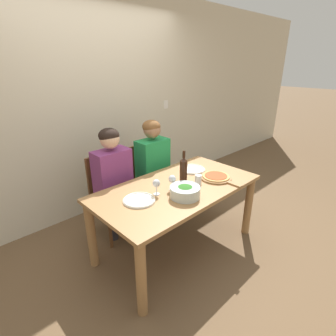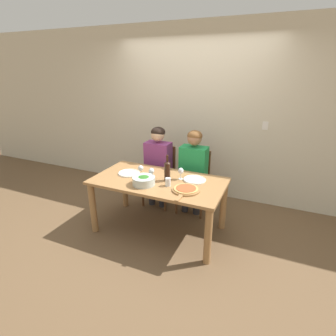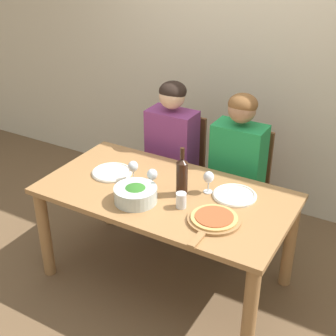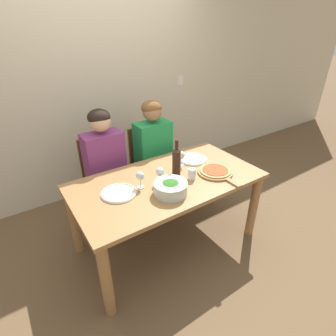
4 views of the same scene
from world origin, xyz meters
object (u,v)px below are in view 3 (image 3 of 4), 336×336
(person_woman, at_px, (171,143))
(person_man, at_px, (237,159))
(broccoli_bowl, at_px, (136,194))
(dinner_plate_left, at_px, (112,172))
(water_tumbler, at_px, (181,200))
(chair_right, at_px, (240,182))
(wine_bottle, at_px, (182,176))
(pizza_on_board, at_px, (214,219))
(dinner_plate_right, at_px, (235,195))
(wine_glass_right, at_px, (209,178))
(chair_left, at_px, (177,165))
(wine_glass_centre, at_px, (152,175))
(wine_glass_left, at_px, (133,167))

(person_woman, height_order, person_man, same)
(broccoli_bowl, height_order, dinner_plate_left, broccoli_bowl)
(person_man, xyz_separation_m, water_tumbler, (-0.07, -0.75, 0.02))
(chair_right, height_order, water_tumbler, chair_right)
(chair_right, distance_m, broccoli_bowl, 1.04)
(wine_bottle, height_order, water_tumbler, wine_bottle)
(dinner_plate_left, relative_size, pizza_on_board, 0.62)
(person_man, xyz_separation_m, broccoli_bowl, (-0.35, -0.83, 0.03))
(person_woman, relative_size, person_man, 1.00)
(person_woman, bearing_deg, chair_right, 10.91)
(person_woman, relative_size, pizza_on_board, 2.70)
(wine_bottle, relative_size, dinner_plate_right, 1.17)
(person_man, xyz_separation_m, wine_glass_right, (0.00, -0.50, 0.08))
(wine_bottle, relative_size, wine_glass_right, 2.21)
(chair_right, relative_size, dinner_plate_right, 3.19)
(dinner_plate_left, xyz_separation_m, wine_glass_right, (0.69, 0.11, 0.10))
(person_woman, relative_size, wine_glass_right, 8.22)
(chair_left, bearing_deg, pizza_on_board, -50.59)
(chair_right, bearing_deg, chair_left, 180.00)
(chair_left, xyz_separation_m, person_man, (0.56, -0.11, 0.25))
(pizza_on_board, xyz_separation_m, wine_glass_centre, (-0.51, 0.14, 0.09))
(wine_glass_left, bearing_deg, wine_glass_centre, -10.46)
(dinner_plate_right, bearing_deg, chair_right, 106.86)
(pizza_on_board, distance_m, wine_glass_left, 0.71)
(broccoli_bowl, xyz_separation_m, wine_glass_right, (0.35, 0.33, 0.05))
(chair_left, height_order, chair_right, same)
(dinner_plate_right, relative_size, wine_glass_left, 1.89)
(wine_glass_centre, bearing_deg, person_man, 62.94)
(pizza_on_board, bearing_deg, dinner_plate_right, 90.67)
(chair_right, bearing_deg, dinner_plate_left, -134.22)
(chair_left, distance_m, person_man, 0.62)
(broccoli_bowl, bearing_deg, wine_bottle, 45.78)
(dinner_plate_right, bearing_deg, broccoli_bowl, -144.91)
(dinner_plate_left, height_order, water_tumbler, water_tumbler)
(chair_right, relative_size, water_tumbler, 9.17)
(chair_right, distance_m, water_tumbler, 0.90)
(wine_glass_left, distance_m, water_tumbler, 0.46)
(pizza_on_board, relative_size, wine_glass_left, 3.04)
(water_tumbler, bearing_deg, wine_glass_left, 163.81)
(wine_glass_centre, height_order, water_tumbler, wine_glass_centre)
(chair_left, bearing_deg, person_man, -10.91)
(person_man, height_order, dinner_plate_left, person_man)
(chair_right, bearing_deg, wine_glass_right, -89.88)
(dinner_plate_left, bearing_deg, water_tumbler, -12.65)
(chair_right, bearing_deg, wine_bottle, -100.61)
(person_woman, bearing_deg, water_tumbler, -56.35)
(person_man, distance_m, water_tumbler, 0.75)
(water_tumbler, bearing_deg, person_man, 85.01)
(pizza_on_board, xyz_separation_m, wine_glass_left, (-0.68, 0.17, 0.09))
(wine_bottle, height_order, dinner_plate_right, wine_bottle)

